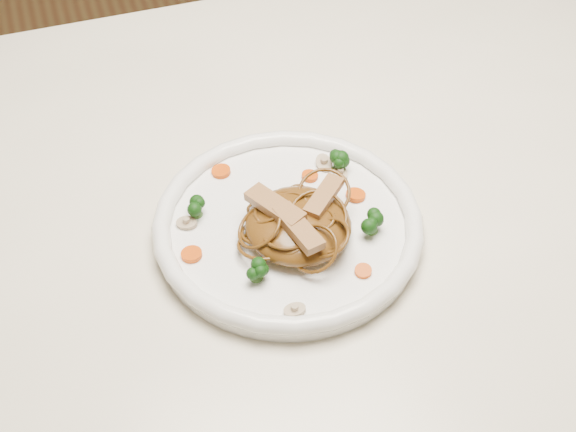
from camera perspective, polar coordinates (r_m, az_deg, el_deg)
name	(u,v)px	position (r m, az deg, el deg)	size (l,w,h in m)	color
table	(328,220)	(1.03, 2.90, -0.31)	(1.20, 0.80, 0.75)	white
plate	(288,230)	(0.87, 0.00, -0.99)	(0.29, 0.29, 0.02)	white
noodle_mound	(298,225)	(0.84, 0.74, -0.65)	(0.11, 0.11, 0.04)	brown
chicken_a	(324,196)	(0.84, 2.58, 1.42)	(0.06, 0.02, 0.01)	#9E724A
chicken_b	(275,206)	(0.83, -0.93, 0.69)	(0.07, 0.02, 0.01)	#9E724A
chicken_c	(298,228)	(0.81, 0.74, -0.86)	(0.07, 0.02, 0.01)	#9E724A
broccoli_0	(337,161)	(0.92, 3.53, 3.93)	(0.02, 0.02, 0.03)	#0D3E0C
broccoli_1	(195,205)	(0.87, -6.62, 0.80)	(0.03, 0.03, 0.03)	#0D3E0C
broccoli_2	(256,269)	(0.81, -2.31, -3.83)	(0.02, 0.02, 0.03)	#0D3E0C
broccoli_3	(373,221)	(0.85, 6.07, -0.34)	(0.03, 0.03, 0.03)	#0D3E0C
carrot_0	(310,176)	(0.91, 1.57, 2.88)	(0.02, 0.02, 0.01)	#EA4A08
carrot_1	(192,254)	(0.84, -6.90, -2.73)	(0.02, 0.02, 0.01)	#EA4A08
carrot_2	(356,195)	(0.90, 4.85, 1.50)	(0.02, 0.02, 0.01)	#EA4A08
carrot_3	(221,171)	(0.92, -4.81, 3.20)	(0.02, 0.02, 0.01)	#EA4A08
carrot_4	(363,271)	(0.82, 5.39, -3.93)	(0.02, 0.02, 0.01)	#EA4A08
mushroom_0	(295,311)	(0.79, 0.48, -6.77)	(0.02, 0.02, 0.01)	beige
mushroom_1	(340,174)	(0.92, 3.76, 3.01)	(0.02, 0.02, 0.01)	beige
mushroom_2	(187,223)	(0.87, -7.24, -0.53)	(0.02, 0.02, 0.01)	beige
mushroom_3	(324,164)	(0.93, 2.59, 3.76)	(0.03, 0.03, 0.01)	beige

